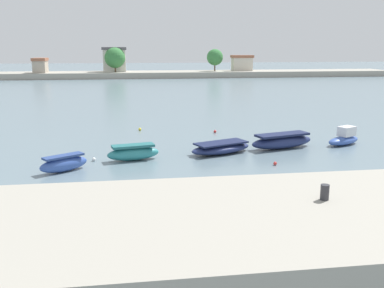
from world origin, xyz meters
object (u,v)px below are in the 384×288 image
object	(u,v)px
mooring_bollard	(325,192)
moored_boat_2	(221,148)
mooring_buoy_0	(215,131)
moored_boat_1	(133,153)
mooring_buoy_3	(140,129)
mooring_buoy_2	(94,159)
moored_boat_4	(344,138)
moored_boat_0	(64,164)
mooring_buoy_1	(275,163)
moored_boat_3	(282,141)

from	to	relation	value
mooring_bollard	moored_boat_2	size ratio (longest dim) A/B	0.10
moored_boat_2	mooring_buoy_0	world-z (taller)	moored_boat_2
moored_boat_1	mooring_buoy_3	bearing A→B (deg)	74.55
moored_boat_2	mooring_buoy_2	bearing A→B (deg)	164.15
moored_boat_4	mooring_buoy_2	distance (m)	20.43
mooring_bollard	moored_boat_0	size ratio (longest dim) A/B	0.17
mooring_bollard	moored_boat_2	bearing A→B (deg)	89.88
mooring_buoy_0	mooring_buoy_1	distance (m)	12.02
moored_boat_1	moored_boat_4	xyz separation A→B (m)	(17.47, 2.58, 0.01)
moored_boat_0	moored_boat_1	world-z (taller)	moored_boat_1
moored_boat_4	moored_boat_2	bearing A→B (deg)	161.26
mooring_buoy_0	mooring_buoy_3	world-z (taller)	mooring_buoy_3
mooring_buoy_2	mooring_buoy_3	xyz separation A→B (m)	(3.56, 11.09, 0.01)
moored_boat_3	moored_boat_0	bearing A→B (deg)	178.82
moored_boat_0	moored_boat_1	size ratio (longest dim) A/B	0.83
moored_boat_2	mooring_buoy_2	size ratio (longest dim) A/B	20.36
moored_boat_2	mooring_buoy_1	world-z (taller)	moored_boat_2
moored_boat_0	moored_boat_4	bearing A→B (deg)	-21.50
mooring_buoy_1	moored_boat_4	bearing A→B (deg)	34.45
moored_boat_0	moored_boat_1	distance (m)	5.07
moored_boat_0	mooring_buoy_3	size ratio (longest dim) A/B	11.50
moored_boat_4	mooring_buoy_1	bearing A→B (deg)	-172.06
moored_boat_0	mooring_buoy_0	bearing A→B (deg)	8.80
moored_boat_1	mooring_buoy_2	distance (m)	2.84
moored_boat_1	moored_boat_2	xyz separation A→B (m)	(6.68, 1.11, -0.13)
moored_boat_2	moored_boat_4	world-z (taller)	moored_boat_4
moored_boat_0	moored_boat_3	world-z (taller)	moored_boat_3
moored_boat_2	mooring_buoy_1	distance (m)	4.91
moored_boat_3	moored_boat_4	xyz separation A→B (m)	(5.58, 0.49, -0.02)
mooring_bollard	moored_boat_3	bearing A→B (deg)	74.41
mooring_bollard	moored_boat_2	distance (m)	18.04
moored_boat_4	mooring_buoy_1	world-z (taller)	moored_boat_4
moored_boat_1	moored_boat_3	size ratio (longest dim) A/B	0.68
moored_boat_4	mooring_buoy_2	bearing A→B (deg)	160.38
mooring_buoy_2	moored_boat_0	bearing A→B (deg)	-125.69
moored_boat_0	mooring_buoy_2	bearing A→B (deg)	20.38
moored_boat_1	mooring_buoy_3	world-z (taller)	moored_boat_1
moored_boat_0	moored_boat_3	size ratio (longest dim) A/B	0.56
mooring_bollard	mooring_buoy_2	size ratio (longest dim) A/B	2.10
moored_boat_2	mooring_buoy_3	distance (m)	11.73
mooring_buoy_0	mooring_buoy_1	xyz separation A→B (m)	(1.90, -11.87, -0.01)
moored_boat_1	moored_boat_3	distance (m)	12.08
mooring_bollard	mooring_buoy_3	world-z (taller)	mooring_bollard
mooring_buoy_2	moored_boat_2	bearing A→B (deg)	5.87
moored_boat_0	mooring_buoy_3	world-z (taller)	moored_boat_0
mooring_buoy_1	mooring_buoy_3	distance (m)	16.60
moored_boat_1	moored_boat_0	bearing A→B (deg)	-165.03
mooring_bollard	mooring_buoy_1	bearing A→B (deg)	77.69
moored_boat_2	moored_boat_1	bearing A→B (deg)	167.69
moored_boat_2	mooring_buoy_0	bearing A→B (deg)	60.36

